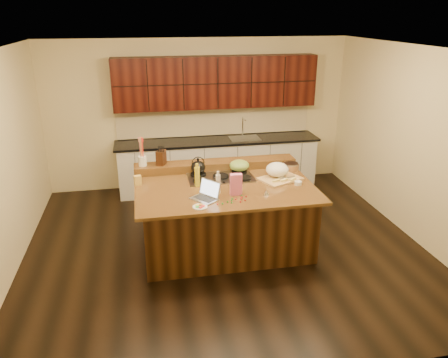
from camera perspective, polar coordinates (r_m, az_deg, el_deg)
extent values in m
cube|color=black|center=(6.30, 0.09, -8.72)|extent=(5.50, 5.00, 0.01)
cube|color=silver|center=(5.48, 0.10, 16.68)|extent=(5.50, 5.00, 0.01)
cube|color=beige|center=(8.13, -3.34, 8.45)|extent=(5.50, 0.01, 2.70)
cube|color=beige|center=(3.52, 8.05, -9.44)|extent=(5.50, 0.01, 2.70)
cube|color=beige|center=(5.90, -27.19, 1.16)|extent=(0.01, 5.00, 2.70)
cube|color=beige|center=(6.81, 23.55, 4.19)|extent=(0.01, 5.00, 2.70)
cube|color=black|center=(6.09, 0.09, -5.09)|extent=(2.22, 1.42, 0.88)
cube|color=black|center=(5.90, 0.09, -1.08)|extent=(2.40, 1.60, 0.04)
cube|color=black|center=(6.52, -1.09, 1.86)|extent=(2.40, 0.30, 0.12)
cube|color=gray|center=(6.16, -0.44, 0.17)|extent=(0.92, 0.52, 0.02)
cylinder|color=black|center=(6.23, -3.38, 0.60)|extent=(0.22, 0.22, 0.03)
cylinder|color=black|center=(6.33, 2.01, 0.96)|extent=(0.22, 0.22, 0.03)
cylinder|color=black|center=(5.99, -3.04, -0.26)|extent=(0.22, 0.22, 0.03)
cylinder|color=black|center=(6.10, 2.55, 0.13)|extent=(0.22, 0.22, 0.03)
cylinder|color=black|center=(6.16, -0.44, 0.37)|extent=(0.22, 0.22, 0.03)
cube|color=silver|center=(8.11, -0.78, 1.82)|extent=(3.60, 0.62, 0.90)
cube|color=black|center=(7.96, -0.79, 5.02)|extent=(3.70, 0.66, 0.04)
cube|color=gray|center=(8.06, 2.72, 5.30)|extent=(0.55, 0.42, 0.01)
cylinder|color=gray|center=(8.18, 2.45, 6.89)|extent=(0.02, 0.02, 0.36)
cube|color=black|center=(7.89, -1.03, 12.52)|extent=(3.60, 0.34, 0.90)
cube|color=beige|center=(8.19, -1.19, 7.49)|extent=(3.60, 0.03, 0.50)
ellipsoid|color=black|center=(6.20, -3.40, 1.55)|extent=(0.21, 0.21, 0.19)
ellipsoid|color=olive|center=(6.30, 2.02, 1.78)|extent=(0.31, 0.31, 0.16)
cube|color=#B7B7BC|center=(5.47, -2.63, -2.63)|extent=(0.37, 0.39, 0.02)
cube|color=black|center=(5.47, -2.63, -2.54)|extent=(0.27, 0.30, 0.00)
cube|color=#B7B7BC|center=(5.50, -1.85, -1.19)|extent=(0.25, 0.30, 0.21)
cube|color=silver|center=(5.50, -1.89, -1.21)|extent=(0.22, 0.26, 0.18)
cylinder|color=yellow|center=(5.84, -3.52, 0.29)|extent=(0.09, 0.09, 0.27)
cylinder|color=silver|center=(5.62, -0.78, -0.64)|extent=(0.07, 0.07, 0.25)
cube|color=tan|center=(6.15, 7.33, 0.03)|extent=(0.66, 0.59, 0.02)
ellipsoid|color=white|center=(6.18, 6.97, 1.24)|extent=(0.32, 0.32, 0.20)
cube|color=#EDD872|center=(6.00, 6.81, -0.22)|extent=(0.12, 0.03, 0.03)
cube|color=#EDD872|center=(6.04, 7.90, -0.14)|extent=(0.12, 0.03, 0.03)
cube|color=#EDD872|center=(6.07, 8.97, -0.06)|extent=(0.12, 0.03, 0.03)
cylinder|color=gray|center=(6.17, 8.45, 0.20)|extent=(0.21, 0.09, 0.01)
cylinder|color=white|center=(6.01, 9.66, -0.51)|extent=(0.13, 0.13, 0.04)
cylinder|color=white|center=(6.16, 7.46, 0.14)|extent=(0.13, 0.13, 0.04)
cylinder|color=white|center=(6.37, 6.47, 0.91)|extent=(0.12, 0.12, 0.04)
cylinder|color=#996B3F|center=(6.54, 8.69, 1.54)|extent=(0.27, 0.27, 0.09)
cone|color=silver|center=(5.62, 5.54, -1.74)|extent=(0.10, 0.10, 0.07)
cube|color=pink|center=(5.56, 1.58, -0.71)|extent=(0.16, 0.09, 0.28)
cylinder|color=white|center=(5.26, -3.15, -3.65)|extent=(0.22, 0.22, 0.01)
cube|color=gold|center=(6.01, -11.21, -0.17)|extent=(0.11, 0.09, 0.13)
cylinder|color=white|center=(6.39, -10.60, 2.33)|extent=(0.13, 0.13, 0.14)
cube|color=black|center=(6.38, -8.20, 2.79)|extent=(0.16, 0.20, 0.21)
ellipsoid|color=red|center=(5.54, 2.92, -2.28)|extent=(0.02, 0.02, 0.02)
ellipsoid|color=#198C26|center=(5.57, 2.32, -2.16)|extent=(0.02, 0.02, 0.02)
ellipsoid|color=red|center=(5.44, 2.76, -2.76)|extent=(0.02, 0.02, 0.02)
ellipsoid|color=#198C26|center=(5.42, 0.99, -2.81)|extent=(0.02, 0.02, 0.02)
ellipsoid|color=red|center=(5.48, 2.25, -2.55)|extent=(0.02, 0.02, 0.02)
ellipsoid|color=#198C26|center=(5.36, 1.01, -3.11)|extent=(0.02, 0.02, 0.02)
ellipsoid|color=red|center=(5.46, 1.58, -2.64)|extent=(0.02, 0.02, 0.02)
ellipsoid|color=#198C26|center=(5.47, 1.08, -2.59)|extent=(0.02, 0.02, 0.02)
ellipsoid|color=red|center=(5.32, -0.87, -3.31)|extent=(0.02, 0.02, 0.02)
ellipsoid|color=#198C26|center=(5.38, 0.48, -2.99)|extent=(0.02, 0.02, 0.02)
ellipsoid|color=red|center=(5.53, 2.34, -2.35)|extent=(0.02, 0.02, 0.02)
ellipsoid|color=#198C26|center=(5.33, -0.21, -3.23)|extent=(0.02, 0.02, 0.02)
ellipsoid|color=red|center=(5.39, 2.16, -2.98)|extent=(0.02, 0.02, 0.02)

